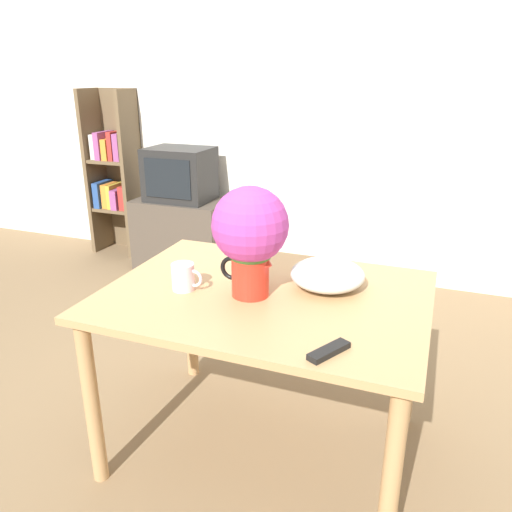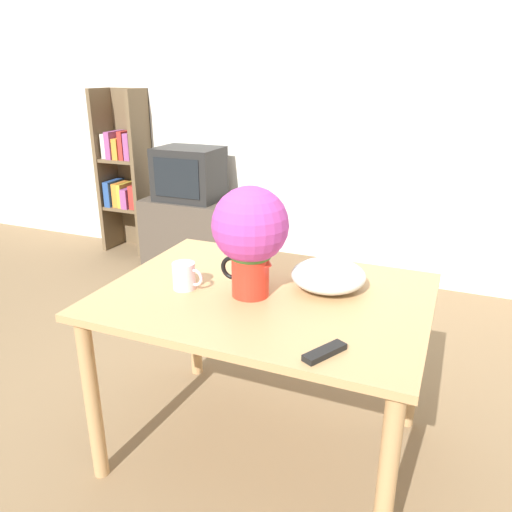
# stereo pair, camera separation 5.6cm
# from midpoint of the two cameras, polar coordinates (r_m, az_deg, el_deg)

# --- Properties ---
(ground_plane) EXTENTS (12.00, 12.00, 0.00)m
(ground_plane) POSITION_cam_midpoint_polar(r_m,az_deg,el_deg) (2.45, -4.60, -19.18)
(ground_plane) COLOR #7F6647
(wall_back) EXTENTS (8.00, 0.05, 2.60)m
(wall_back) POSITION_cam_midpoint_polar(r_m,az_deg,el_deg) (3.89, 8.62, 16.32)
(wall_back) COLOR silver
(wall_back) RESTS_ON ground_plane
(table) EXTENTS (1.24, 0.93, 0.75)m
(table) POSITION_cam_midpoint_polar(r_m,az_deg,el_deg) (2.00, 0.24, -6.81)
(table) COLOR tan
(table) RESTS_ON ground_plane
(flower_vase) EXTENTS (0.29, 0.29, 0.43)m
(flower_vase) POSITION_cam_midpoint_polar(r_m,az_deg,el_deg) (1.84, -1.54, 2.57)
(flower_vase) COLOR red
(flower_vase) RESTS_ON table
(coffee_mug) EXTENTS (0.13, 0.09, 0.11)m
(coffee_mug) POSITION_cam_midpoint_polar(r_m,az_deg,el_deg) (1.98, -9.04, -2.37)
(coffee_mug) COLOR silver
(coffee_mug) RESTS_ON table
(white_bowl) EXTENTS (0.29, 0.29, 0.11)m
(white_bowl) POSITION_cam_midpoint_polar(r_m,az_deg,el_deg) (1.99, 7.37, -2.12)
(white_bowl) COLOR silver
(white_bowl) RESTS_ON table
(remote_control) EXTENTS (0.11, 0.16, 0.02)m
(remote_control) POSITION_cam_midpoint_polar(r_m,az_deg,el_deg) (1.56, 7.30, -10.72)
(remote_control) COLOR black
(remote_control) RESTS_ON table
(tv_stand) EXTENTS (0.74, 0.46, 0.59)m
(tv_stand) POSITION_cam_midpoint_polar(r_m,az_deg,el_deg) (4.18, -8.68, 2.48)
(tv_stand) COLOR #4C4238
(tv_stand) RESTS_ON ground_plane
(tv_set) EXTENTS (0.50, 0.40, 0.41)m
(tv_set) POSITION_cam_midpoint_polar(r_m,az_deg,el_deg) (4.06, -9.07, 9.21)
(tv_set) COLOR black
(tv_set) RESTS_ON tv_stand
(bookshelf) EXTENTS (0.42, 0.29, 1.43)m
(bookshelf) POSITION_cam_midpoint_polar(r_m,az_deg,el_deg) (4.64, -16.19, 9.03)
(bookshelf) COLOR brown
(bookshelf) RESTS_ON ground_plane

